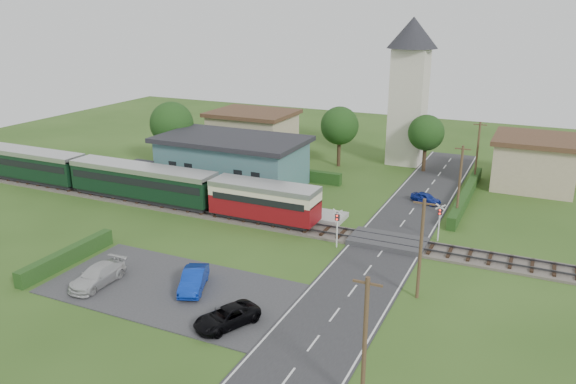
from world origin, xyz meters
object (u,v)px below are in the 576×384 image
at_px(station_building, 232,160).
at_px(crossing_signal_far, 440,217).
at_px(train, 117,177).
at_px(car_park_silver, 98,275).
at_px(equipment_hut, 140,174).
at_px(house_east, 535,162).
at_px(crossing_signal_near, 337,223).
at_px(car_park_dark, 227,317).
at_px(house_west, 253,131).
at_px(car_park_blue, 194,280).
at_px(pedestrian_near, 258,195).
at_px(church_tower, 410,81).
at_px(pedestrian_far, 139,179).
at_px(car_on_road, 426,198).

height_order(station_building, crossing_signal_far, station_building).
bearing_deg(train, car_park_silver, -53.12).
height_order(equipment_hut, house_east, house_east).
distance_m(crossing_signal_near, crossing_signal_far, 8.65).
bearing_deg(car_park_dark, car_park_silver, -159.40).
distance_m(crossing_signal_near, car_park_silver, 18.52).
bearing_deg(house_west, car_park_blue, -67.58).
bearing_deg(crossing_signal_far, car_park_silver, -138.00).
height_order(train, pedestrian_near, train).
height_order(church_tower, car_park_silver, church_tower).
relative_size(car_park_blue, pedestrian_far, 2.72).
height_order(car_park_blue, pedestrian_far, pedestrian_far).
height_order(car_park_silver, pedestrian_far, pedestrian_far).
height_order(house_west, pedestrian_far, house_west).
relative_size(house_west, crossing_signal_far, 3.30).
bearing_deg(car_on_road, crossing_signal_near, -174.75).
xyz_separation_m(crossing_signal_far, pedestrian_near, (-17.49, 1.03, -0.93)).
bearing_deg(train, pedestrian_near, 13.46).
relative_size(pedestrian_near, pedestrian_far, 1.00).
relative_size(car_park_dark, pedestrian_near, 2.74).
relative_size(crossing_signal_far, car_park_blue, 0.79).
relative_size(equipment_hut, crossing_signal_near, 0.78).
height_order(equipment_hut, station_building, station_building).
relative_size(church_tower, crossing_signal_far, 5.37).
height_order(house_east, car_park_blue, house_east).
xyz_separation_m(train, pedestrian_far, (0.17, 3.09, -0.96)).
distance_m(house_west, car_park_blue, 39.43).
bearing_deg(train, crossing_signal_far, 4.30).
xyz_separation_m(equipment_hut, church_tower, (23.00, 22.80, 8.48)).
height_order(house_east, car_park_dark, house_east).
relative_size(train, pedestrian_near, 28.26).
xyz_separation_m(equipment_hut, car_park_blue, (18.02, -16.60, -0.98)).
bearing_deg(pedestrian_far, train, -158.56).
bearing_deg(car_park_blue, pedestrian_far, 115.00).
xyz_separation_m(equipment_hut, train, (-0.20, -3.20, 0.43)).
xyz_separation_m(car_park_blue, car_park_silver, (-6.48, -2.26, -0.02)).
distance_m(equipment_hut, crossing_signal_far, 31.61).
bearing_deg(car_park_dark, pedestrian_far, 163.97).
distance_m(house_east, pedestrian_near, 30.30).
distance_m(train, car_park_silver, 19.63).
bearing_deg(pedestrian_far, car_park_dark, -106.41).
relative_size(house_west, car_park_blue, 2.59).
relative_size(car_park_silver, pedestrian_near, 3.03).
xyz_separation_m(station_building, car_park_dark, (14.50, -25.49, -2.03)).
distance_m(church_tower, car_park_dark, 43.57).
distance_m(house_west, car_park_silver, 39.65).
relative_size(church_tower, car_park_blue, 4.23).
bearing_deg(car_on_road, crossing_signal_far, -139.81).
bearing_deg(pedestrian_near, house_east, -149.08).
xyz_separation_m(station_building, house_west, (-5.00, 14.01, 0.10)).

